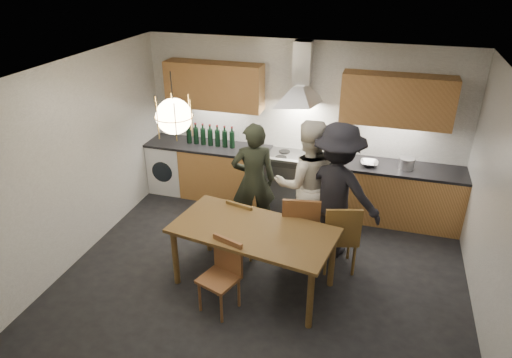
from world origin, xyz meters
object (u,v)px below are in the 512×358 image
(person_mid, at_px, (307,184))
(mixing_bowl, at_px, (369,163))
(stock_pot, at_px, (406,163))
(person_left, at_px, (254,181))
(person_right, at_px, (336,191))
(chair_front, at_px, (223,270))
(dining_table, at_px, (253,236))
(wine_bottles, at_px, (210,135))
(chair_back_left, at_px, (243,224))

(person_mid, bearing_deg, mixing_bowl, -152.14)
(person_mid, bearing_deg, stock_pot, -165.43)
(person_left, relative_size, stock_pot, 7.57)
(person_left, xyz_separation_m, person_right, (1.17, -0.15, 0.08))
(chair_front, relative_size, mixing_bowl, 3.35)
(dining_table, height_order, wine_bottles, wine_bottles)
(person_left, bearing_deg, mixing_bowl, -172.25)
(dining_table, height_order, chair_front, chair_front)
(chair_back_left, relative_size, stock_pot, 3.79)
(dining_table, xyz_separation_m, mixing_bowl, (1.19, 2.00, 0.22))
(dining_table, xyz_separation_m, chair_front, (-0.22, -0.46, -0.21))
(dining_table, xyz_separation_m, chair_back_left, (-0.30, 0.54, -0.23))
(dining_table, height_order, person_left, person_left)
(mixing_bowl, bearing_deg, chair_front, -119.76)
(dining_table, distance_m, chair_front, 0.55)
(dining_table, xyz_separation_m, person_mid, (0.42, 1.12, 0.20))
(dining_table, distance_m, mixing_bowl, 2.34)
(chair_back_left, height_order, person_right, person_right)
(person_mid, relative_size, wine_bottles, 2.20)
(chair_front, relative_size, person_left, 0.51)
(person_mid, distance_m, mixing_bowl, 1.17)
(chair_back_left, relative_size, person_mid, 0.47)
(chair_back_left, distance_m, mixing_bowl, 2.13)
(chair_back_left, relative_size, person_left, 0.50)
(mixing_bowl, relative_size, stock_pot, 1.16)
(stock_pot, bearing_deg, chair_back_left, -143.19)
(mixing_bowl, xyz_separation_m, stock_pot, (0.52, 0.04, 0.05))
(dining_table, distance_m, chair_back_left, 0.66)
(person_mid, bearing_deg, wine_bottles, -49.69)
(person_mid, bearing_deg, person_right, 141.85)
(person_right, bearing_deg, chair_back_left, 35.76)
(chair_back_left, distance_m, person_mid, 1.02)
(mixing_bowl, bearing_deg, person_right, -109.12)
(chair_front, bearing_deg, person_mid, 87.01)
(chair_back_left, distance_m, person_right, 1.30)
(chair_back_left, distance_m, stock_pot, 2.56)
(chair_back_left, bearing_deg, person_right, -144.80)
(person_left, distance_m, person_right, 1.19)
(stock_pot, bearing_deg, dining_table, -129.83)
(person_right, xyz_separation_m, stock_pot, (0.87, 1.06, 0.05))
(person_left, xyz_separation_m, person_mid, (0.76, -0.02, 0.06))
(chair_front, distance_m, person_mid, 1.75)
(stock_pot, distance_m, wine_bottles, 3.06)
(dining_table, bearing_deg, person_mid, 78.84)
(person_left, relative_size, person_mid, 0.93)
(wine_bottles, bearing_deg, person_right, -26.47)
(chair_back_left, relative_size, chair_front, 0.98)
(chair_front, xyz_separation_m, person_left, (-0.12, 1.60, 0.35))
(person_mid, relative_size, person_right, 0.98)
(dining_table, height_order, person_mid, person_mid)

